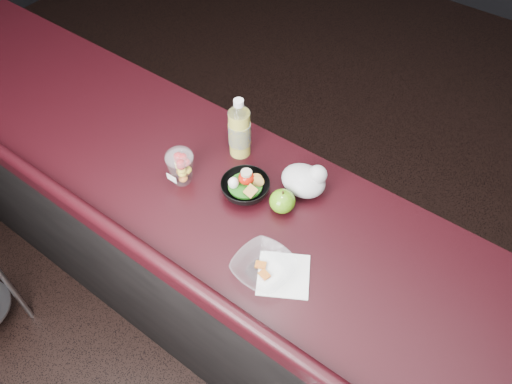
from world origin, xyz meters
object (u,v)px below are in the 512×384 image
Objects in this scene: fruit_cup at (180,165)px; green_apple at (282,201)px; snack_bowl at (245,187)px; takeout_bowl at (264,267)px; lemonade_bottle at (240,132)px.

fruit_cup is 0.38m from green_apple.
snack_bowl is 0.94× the size of takeout_bowl.
snack_bowl is (0.14, -0.15, -0.07)m from lemonade_bottle.
fruit_cup is 0.49m from takeout_bowl.
fruit_cup reaches higher than snack_bowl.
lemonade_bottle is 2.72× the size of green_apple.
takeout_bowl is (0.24, -0.22, -0.01)m from snack_bowl.
green_apple is 0.26m from takeout_bowl.
lemonade_bottle reaches higher than takeout_bowl.
fruit_cup is 1.55× the size of green_apple.
snack_bowl is at bearing -173.39° from green_apple.
snack_bowl is at bearing -47.34° from lemonade_bottle.
green_apple is at bearing 6.61° from snack_bowl.
snack_bowl is 0.33m from takeout_bowl.
takeout_bowl is (0.38, -0.37, -0.08)m from lemonade_bottle.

